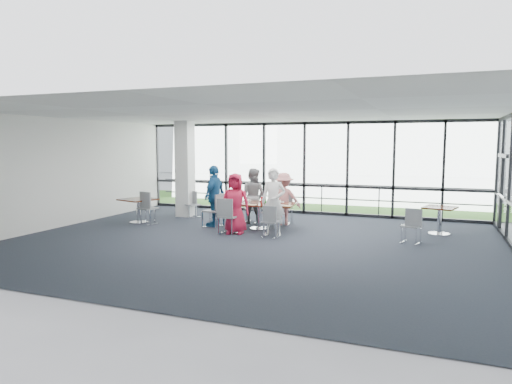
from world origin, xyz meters
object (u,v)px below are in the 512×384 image
(diner_near_right, at_px, (273,202))
(chair_main_end, at_px, (213,211))
(chair_main_fl, at_px, (253,209))
(diner_far_right, at_px, (284,199))
(side_table_right, at_px, (440,212))
(chair_spare_r, at_px, (411,226))
(structural_column, at_px, (185,169))
(side_table_left, at_px, (138,202))
(chair_main_fr, at_px, (283,210))
(chair_main_nr, at_px, (271,222))
(diner_end, at_px, (215,196))
(chair_main_nl, at_px, (228,217))
(main_table, at_px, (260,207))
(diner_far_left, at_px, (253,196))
(diner_near_left, at_px, (235,203))
(chair_spare_la, at_px, (148,208))
(chair_spare_lb, at_px, (193,205))

(diner_near_right, bearing_deg, chair_main_end, 158.93)
(chair_main_end, bearing_deg, chair_main_fl, 151.86)
(diner_far_right, relative_size, chair_main_fl, 1.88)
(side_table_right, bearing_deg, chair_spare_r, -114.10)
(chair_main_fl, bearing_deg, structural_column, 1.33)
(side_table_right, bearing_deg, chair_main_end, -169.00)
(side_table_left, height_order, diner_near_right, diner_near_right)
(side_table_right, distance_m, diner_far_right, 4.39)
(chair_main_fr, bearing_deg, side_table_right, 167.20)
(chair_main_nr, height_order, chair_main_fr, chair_main_fr)
(side_table_right, xyz_separation_m, chair_spare_r, (-0.66, -1.49, -0.19))
(diner_end, bearing_deg, chair_main_fr, 123.00)
(side_table_right, bearing_deg, chair_main_nl, -158.99)
(main_table, bearing_deg, diner_far_left, 118.50)
(chair_main_end, bearing_deg, structural_column, -122.37)
(chair_main_nl, height_order, chair_spare_r, chair_main_nl)
(side_table_left, height_order, chair_main_nr, chair_main_nr)
(side_table_right, bearing_deg, chair_main_fr, -179.81)
(diner_near_left, height_order, chair_main_end, diner_near_left)
(diner_near_left, distance_m, chair_spare_r, 4.57)
(structural_column, distance_m, side_table_left, 2.06)
(diner_near_left, height_order, chair_spare_la, diner_near_left)
(diner_near_right, relative_size, diner_far_right, 1.14)
(main_table, height_order, chair_spare_la, chair_spare_la)
(chair_main_nr, distance_m, chair_main_fl, 2.35)
(diner_far_left, bearing_deg, chair_main_nr, 126.80)
(side_table_right, bearing_deg, chair_main_fl, -179.21)
(diner_far_left, xyz_separation_m, chair_main_fl, (-0.05, 0.13, -0.43))
(side_table_left, height_order, chair_spare_lb, chair_spare_lb)
(chair_main_nl, bearing_deg, chair_main_fr, 65.48)
(side_table_left, height_order, diner_far_left, diner_far_left)
(main_table, relative_size, chair_spare_la, 2.12)
(diner_far_right, bearing_deg, chair_spare_lb, -23.59)
(chair_main_nl, distance_m, chair_main_end, 1.22)
(diner_end, bearing_deg, diner_far_left, 137.18)
(diner_far_left, relative_size, chair_spare_lb, 2.02)
(chair_main_nl, height_order, chair_main_fl, chair_main_nl)
(diner_near_left, relative_size, diner_far_right, 1.05)
(chair_main_end, relative_size, chair_spare_lb, 1.13)
(diner_far_right, height_order, chair_main_fr, diner_far_right)
(chair_main_nr, height_order, chair_spare_r, chair_spare_r)
(chair_spare_la, bearing_deg, diner_end, 29.14)
(main_table, bearing_deg, chair_spare_r, -11.49)
(chair_main_nr, height_order, chair_main_end, chair_main_end)
(diner_near_right, bearing_deg, chair_spare_lb, 144.98)
(diner_end, xyz_separation_m, chair_main_fl, (0.82, 1.00, -0.49))
(diner_end, xyz_separation_m, chair_main_nr, (2.11, -0.97, -0.49))
(diner_end, bearing_deg, diner_near_right, 74.40)
(diner_far_left, distance_m, diner_far_right, 0.98)
(diner_near_left, xyz_separation_m, diner_far_left, (-0.15, 1.69, 0.02))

